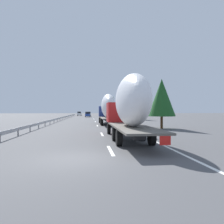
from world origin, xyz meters
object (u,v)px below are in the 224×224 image
(car_white_van, at_px, (79,114))
(car_blue_sedan, at_px, (88,114))
(truck_trailing, at_px, (129,106))
(truck_lead, at_px, (108,108))
(road_sign, at_px, (114,111))
(car_silver_hatch, at_px, (88,114))

(car_white_van, bearing_deg, car_blue_sedan, -169.27)
(car_white_van, bearing_deg, truck_trailing, -174.73)
(car_blue_sedan, distance_m, car_white_van, 20.56)
(truck_trailing, bearing_deg, car_white_van, 5.27)
(truck_lead, distance_m, road_sign, 17.74)
(car_white_van, bearing_deg, truck_lead, -173.08)
(truck_trailing, bearing_deg, car_blue_sedan, 3.43)
(truck_trailing, relative_size, car_white_van, 3.04)
(car_blue_sedan, bearing_deg, truck_lead, -174.97)
(truck_lead, relative_size, road_sign, 4.06)
(car_blue_sedan, distance_m, road_sign, 24.75)
(car_blue_sedan, relative_size, car_white_van, 0.97)
(car_silver_hatch, bearing_deg, truck_lead, -176.27)
(car_blue_sedan, bearing_deg, road_sign, -164.20)
(car_white_van, xyz_separation_m, road_sign, (-43.98, -10.56, 1.38))
(truck_lead, distance_m, car_silver_hatch, 52.02)
(car_silver_hatch, height_order, road_sign, road_sign)
(car_silver_hatch, bearing_deg, car_blue_sedan, 178.69)
(truck_trailing, height_order, road_sign, truck_trailing)
(car_silver_hatch, bearing_deg, truck_trailing, -177.28)
(truck_lead, relative_size, car_silver_hatch, 2.95)
(truck_trailing, distance_m, road_sign, 36.96)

